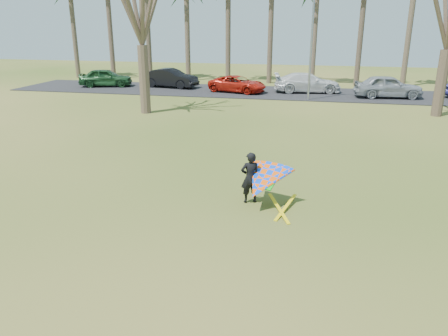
% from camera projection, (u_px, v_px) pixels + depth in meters
% --- Properties ---
extents(ground, '(100.00, 100.00, 0.00)m').
position_uv_depth(ground, '(209.00, 226.00, 12.54)').
color(ground, '#254C10').
rests_on(ground, ground).
extents(parking_strip, '(46.00, 7.00, 0.06)m').
position_uv_depth(parking_strip, '(284.00, 93.00, 35.67)').
color(parking_strip, black).
rests_on(parking_strip, ground).
extents(streetlight, '(2.28, 0.18, 8.00)m').
position_uv_depth(streetlight, '(314.00, 38.00, 31.04)').
color(streetlight, gray).
rests_on(streetlight, ground).
extents(car_0, '(4.92, 3.03, 1.56)m').
position_uv_depth(car_0, '(106.00, 78.00, 38.79)').
color(car_0, '#1A4220').
rests_on(car_0, parking_strip).
extents(car_1, '(5.10, 2.54, 1.61)m').
position_uv_depth(car_1, '(171.00, 78.00, 38.24)').
color(car_1, black).
rests_on(car_1, parking_strip).
extents(car_2, '(5.14, 3.36, 1.32)m').
position_uv_depth(car_2, '(237.00, 84.00, 35.70)').
color(car_2, '#B51A0E').
rests_on(car_2, parking_strip).
extents(car_3, '(5.64, 3.04, 1.55)m').
position_uv_depth(car_3, '(307.00, 83.00, 35.56)').
color(car_3, silver).
rests_on(car_3, parking_strip).
extents(car_4, '(5.18, 2.59, 1.70)m').
position_uv_depth(car_4, '(388.00, 86.00, 33.03)').
color(car_4, '#8E949A').
rests_on(car_4, parking_strip).
extents(kite_flyer, '(2.13, 2.39, 2.02)m').
position_uv_depth(kite_flyer, '(262.00, 181.00, 13.64)').
color(kite_flyer, black).
rests_on(kite_flyer, ground).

